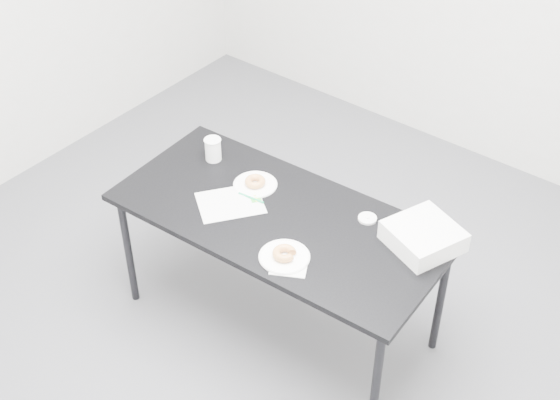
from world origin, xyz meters
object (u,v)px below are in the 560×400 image
Objects in this scene: donut_near at (284,253)px; donut_far at (255,181)px; plate_near at (284,257)px; table at (279,225)px; pen at (251,198)px; scorecard at (230,203)px; bakery_box at (423,236)px; coffee_cup at (213,149)px; plate_far at (255,185)px.

donut_near is 0.52m from donut_far.
plate_near is 0.52m from donut_far.
plate_near is 2.13× the size of donut_near.
pen is at bearing 172.29° from table.
scorecard is at bearing -166.72° from table.
bakery_box is at bearing 46.03° from donut_near.
plate_near is 1.84× the size of coffee_cup.
donut_near is at bearing 18.51° from scorecard.
pen is 0.11m from donut_far.
bakery_box reaches higher than table.
pen reaches higher than plate_near.
table is at bearing 132.61° from donut_near.
bakery_box is at bearing 18.12° from table.
donut_near reaches higher than plate_far.
donut_near is at bearing -50.08° from table.
scorecard is at bearing 162.01° from donut_near.
coffee_cup is at bearing 173.21° from donut_far.
scorecard is 0.44m from plate_near.
scorecard is 0.89m from bakery_box.
donut_near is at bearing -37.49° from pen.
donut_near is 0.80m from coffee_cup.
plate_far is 0.85m from bakery_box.
donut_near is 0.52m from plate_far.
coffee_cup is at bearing 154.02° from plate_near.
plate_near is 0.79× the size of bakery_box.
donut_near is at bearing -36.83° from plate_far.
scorecard is 0.44m from donut_near.
donut_near reaches higher than donut_far.
coffee_cup is (-0.35, 0.13, 0.05)m from pen.
table is at bearing -11.52° from pen.
coffee_cup is at bearing 153.29° from pen.
plate_far is at bearing 112.57° from pen.
table is 0.26m from plate_far.
donut_far is 0.30m from coffee_cup.
plate_near is 0.02m from donut_near.
table is at bearing -25.29° from plate_far.
coffee_cup is 0.43× the size of bakery_box.
pen is 0.62× the size of plate_near.
plate_near is at bearing -37.49° from pen.
plate_near reaches higher than plate_far.
donut_far reaches higher than table.
donut_far is at bearing 0.00° from plate_far.
table is at bearing -138.13° from bakery_box.
table is 0.56m from coffee_cup.
donut_near reaches higher than table.
bakery_box is (1.13, 0.09, -0.01)m from coffee_cup.
coffee_cup is at bearing 154.02° from donut_near.
table is 11.46× the size of pen.
table is at bearing -15.29° from coffee_cup.
donut_far reaches higher than plate_far.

